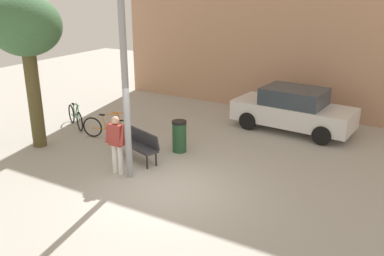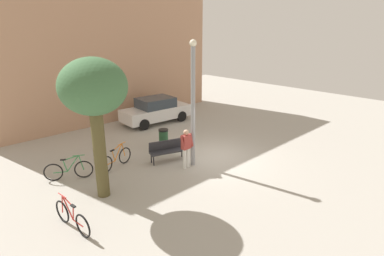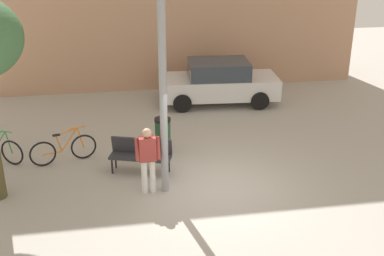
# 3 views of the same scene
# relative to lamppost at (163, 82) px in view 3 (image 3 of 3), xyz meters

# --- Properties ---
(ground_plane) EXTENTS (36.00, 36.00, 0.00)m
(ground_plane) POSITION_rel_lamppost_xyz_m (1.28, -0.12, -2.77)
(ground_plane) COLOR #A8A399
(lamppost) EXTENTS (0.28, 0.28, 5.16)m
(lamppost) POSITION_rel_lamppost_xyz_m (0.00, 0.00, 0.00)
(lamppost) COLOR gray
(lamppost) RESTS_ON ground_plane
(person_by_lamppost) EXTENTS (0.59, 0.29, 1.67)m
(person_by_lamppost) POSITION_rel_lamppost_xyz_m (-0.40, -0.02, -1.81)
(person_by_lamppost) COLOR white
(person_by_lamppost) RESTS_ON ground_plane
(park_bench) EXTENTS (1.67, 0.95, 0.92)m
(park_bench) POSITION_rel_lamppost_xyz_m (-0.50, 1.10, -2.23)
(park_bench) COLOR #2D2D33
(park_bench) RESTS_ON ground_plane
(bicycle_orange) EXTENTS (1.76, 0.53, 0.97)m
(bicycle_orange) POSITION_rel_lamppost_xyz_m (-2.53, 1.98, -2.39)
(bicycle_orange) COLOR black
(bicycle_orange) RESTS_ON ground_plane
(parked_car_white) EXTENTS (4.31, 2.05, 1.55)m
(parked_car_white) POSITION_rel_lamppost_xyz_m (2.60, 6.00, -2.00)
(parked_car_white) COLOR silver
(parked_car_white) RESTS_ON ground_plane
(trash_bin) EXTENTS (0.46, 0.46, 1.01)m
(trash_bin) POSITION_rel_lamppost_xyz_m (0.20, 2.24, -2.26)
(trash_bin) COLOR #234C2D
(trash_bin) RESTS_ON ground_plane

